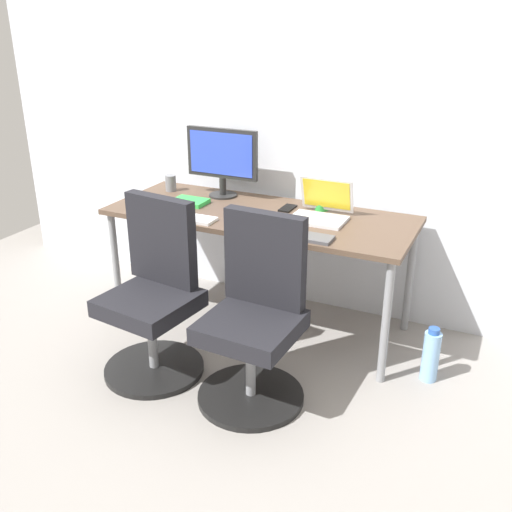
{
  "coord_description": "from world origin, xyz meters",
  "views": [
    {
      "loc": [
        1.35,
        -2.92,
        1.81
      ],
      "look_at": [
        0.0,
        -0.05,
        0.47
      ],
      "focal_mm": 40.5,
      "sensor_mm": 36.0,
      "label": 1
    }
  ],
  "objects_px": {
    "open_laptop": "(322,209)",
    "coffee_mug": "(322,203)",
    "desktop_monitor": "(222,158)",
    "office_chair_right": "(255,320)",
    "office_chair_left": "(155,297)",
    "water_bottle_on_floor": "(431,355)"
  },
  "relations": [
    {
      "from": "office_chair_left",
      "to": "coffee_mug",
      "type": "distance_m",
      "value": 1.13
    },
    {
      "from": "office_chair_left",
      "to": "office_chair_right",
      "type": "xyz_separation_m",
      "value": [
        0.59,
        0.0,
        0.0
      ]
    },
    {
      "from": "desktop_monitor",
      "to": "water_bottle_on_floor",
      "type": "bearing_deg",
      "value": -15.25
    },
    {
      "from": "desktop_monitor",
      "to": "coffee_mug",
      "type": "relative_size",
      "value": 5.22
    },
    {
      "from": "office_chair_left",
      "to": "desktop_monitor",
      "type": "bearing_deg",
      "value": 93.61
    },
    {
      "from": "open_laptop",
      "to": "coffee_mug",
      "type": "relative_size",
      "value": 3.37
    },
    {
      "from": "office_chair_right",
      "to": "open_laptop",
      "type": "distance_m",
      "value": 0.83
    },
    {
      "from": "office_chair_left",
      "to": "water_bottle_on_floor",
      "type": "bearing_deg",
      "value": 19.69
    },
    {
      "from": "office_chair_right",
      "to": "desktop_monitor",
      "type": "relative_size",
      "value": 1.96
    },
    {
      "from": "office_chair_right",
      "to": "open_laptop",
      "type": "height_order",
      "value": "open_laptop"
    },
    {
      "from": "office_chair_left",
      "to": "desktop_monitor",
      "type": "xyz_separation_m",
      "value": [
        -0.06,
        0.89,
        0.55
      ]
    },
    {
      "from": "office_chair_left",
      "to": "desktop_monitor",
      "type": "relative_size",
      "value": 1.96
    },
    {
      "from": "open_laptop",
      "to": "coffee_mug",
      "type": "distance_m",
      "value": 0.15
    },
    {
      "from": "office_chair_right",
      "to": "coffee_mug",
      "type": "xyz_separation_m",
      "value": [
        0.02,
        0.88,
        0.35
      ]
    },
    {
      "from": "office_chair_right",
      "to": "coffee_mug",
      "type": "height_order",
      "value": "office_chair_right"
    },
    {
      "from": "office_chair_left",
      "to": "open_laptop",
      "type": "height_order",
      "value": "open_laptop"
    },
    {
      "from": "office_chair_left",
      "to": "coffee_mug",
      "type": "bearing_deg",
      "value": 55.32
    },
    {
      "from": "desktop_monitor",
      "to": "open_laptop",
      "type": "bearing_deg",
      "value": -11.31
    },
    {
      "from": "desktop_monitor",
      "to": "open_laptop",
      "type": "distance_m",
      "value": 0.75
    },
    {
      "from": "coffee_mug",
      "to": "desktop_monitor",
      "type": "bearing_deg",
      "value": 179.81
    },
    {
      "from": "office_chair_left",
      "to": "water_bottle_on_floor",
      "type": "distance_m",
      "value": 1.49
    },
    {
      "from": "office_chair_right",
      "to": "water_bottle_on_floor",
      "type": "bearing_deg",
      "value": 32.01
    }
  ]
}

